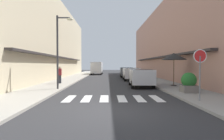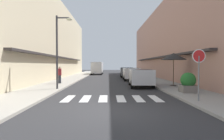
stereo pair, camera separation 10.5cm
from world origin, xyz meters
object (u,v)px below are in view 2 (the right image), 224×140
object	(u,v)px
cafe_umbrella	(174,57)
planter_corner	(188,83)
parked_car_mid	(131,73)
parked_car_far	(126,71)
delivery_van	(97,67)
pedestrian_walking_near	(60,75)
parked_car_near	(141,76)
round_street_sign	(199,61)
street_lamp	(60,44)

from	to	relation	value
cafe_umbrella	planter_corner	size ratio (longest dim) A/B	2.16
parked_car_mid	parked_car_far	bearing A→B (deg)	90.00
delivery_van	pedestrian_walking_near	bearing A→B (deg)	-96.92
parked_car_far	planter_corner	bearing A→B (deg)	-82.36
parked_car_near	delivery_van	size ratio (longest dim) A/B	0.77
parked_car_far	delivery_van	distance (m)	10.13
round_street_sign	pedestrian_walking_near	size ratio (longest dim) A/B	1.57
parked_car_near	parked_car_mid	xyz separation A→B (m)	(0.00, 6.93, 0.00)
parked_car_far	round_street_sign	size ratio (longest dim) A/B	1.79
street_lamp	planter_corner	bearing A→B (deg)	-13.46
delivery_van	planter_corner	world-z (taller)	delivery_van
parked_car_far	round_street_sign	bearing A→B (deg)	-85.36
cafe_umbrella	parked_car_near	bearing A→B (deg)	172.04
parked_car_mid	street_lamp	xyz separation A→B (m)	(-6.18, -9.12, 2.40)
parked_car_mid	planter_corner	world-z (taller)	parked_car_mid
street_lamp	pedestrian_walking_near	world-z (taller)	street_lamp
street_lamp	cafe_umbrella	distance (m)	9.05
parked_car_far	pedestrian_walking_near	xyz separation A→B (m)	(-7.23, -10.86, 0.02)
parked_car_mid	cafe_umbrella	bearing A→B (deg)	-70.10
parked_car_mid	delivery_van	distance (m)	15.62
round_street_sign	planter_corner	bearing A→B (deg)	76.86
round_street_sign	pedestrian_walking_near	world-z (taller)	round_street_sign
street_lamp	pedestrian_walking_near	distance (m)	4.95
parked_car_near	cafe_umbrella	bearing A→B (deg)	-7.96
delivery_van	cafe_umbrella	bearing A→B (deg)	-71.34
round_street_sign	street_lamp	bearing A→B (deg)	147.83
parked_car_far	cafe_umbrella	xyz separation A→B (m)	(2.64, -13.25, 1.59)
cafe_umbrella	parked_car_mid	bearing A→B (deg)	109.90
parked_car_near	planter_corner	world-z (taller)	parked_car_near
parked_car_near	round_street_sign	size ratio (longest dim) A/B	1.71
parked_car_near	parked_car_mid	distance (m)	6.93
planter_corner	pedestrian_walking_near	bearing A→B (deg)	146.76
parked_car_mid	planter_corner	distance (m)	11.38
delivery_van	round_street_sign	bearing A→B (deg)	-77.40
parked_car_far	delivery_van	bearing A→B (deg)	118.54
parked_car_far	delivery_van	size ratio (longest dim) A/B	0.81
parked_car_mid	pedestrian_walking_near	bearing A→B (deg)	-145.84
round_street_sign	street_lamp	distance (m)	9.31
round_street_sign	pedestrian_walking_near	bearing A→B (deg)	134.14
delivery_van	pedestrian_walking_near	xyz separation A→B (m)	(-2.40, -19.75, -0.47)
street_lamp	parked_car_near	bearing A→B (deg)	19.54
parked_car_far	pedestrian_walking_near	distance (m)	13.05
cafe_umbrella	pedestrian_walking_near	distance (m)	10.28
cafe_umbrella	pedestrian_walking_near	xyz separation A→B (m)	(-9.87, 2.39, -1.57)
delivery_van	round_street_sign	world-z (taller)	round_street_sign
delivery_van	street_lamp	distance (m)	24.08
cafe_umbrella	planter_corner	bearing A→B (deg)	-95.15
parked_car_mid	parked_car_far	distance (m)	5.95
parked_car_mid	round_street_sign	size ratio (longest dim) A/B	1.77
parked_car_near	planter_corner	xyz separation A→B (m)	(2.29, -4.22, -0.19)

